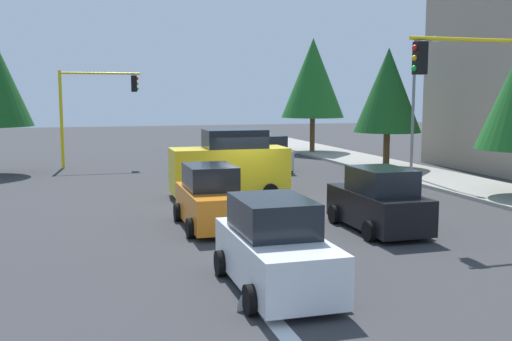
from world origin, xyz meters
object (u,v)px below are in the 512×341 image
object	(u,v)px
tree_roadside_mid	(388,90)
car_silver	(268,155)
traffic_signal_far_right	(94,99)
car_orange	(211,199)
delivery_van_yellow	(230,165)
car_white	(275,248)
tree_roadside_far	(313,78)
car_black	(378,202)
traffic_signal_near_left	(487,94)
street_lamp_curbside	(418,92)

from	to	relation	value
tree_roadside_mid	car_silver	world-z (taller)	tree_roadside_mid
traffic_signal_far_right	car_orange	world-z (taller)	traffic_signal_far_right
traffic_signal_far_right	delivery_van_yellow	xyz separation A→B (m)	(12.00, 5.19, -2.67)
traffic_signal_far_right	car_white	size ratio (longest dim) A/B	1.34
tree_roadside_far	tree_roadside_mid	size ratio (longest dim) A/B	1.21
tree_roadside_far	car_orange	world-z (taller)	tree_roadside_far
tree_roadside_mid	car_white	size ratio (longest dim) A/B	1.63
traffic_signal_far_right	car_black	bearing A→B (deg)	22.56
traffic_signal_far_right	car_black	distance (m)	21.30
traffic_signal_far_right	tree_roadside_far	size ratio (longest dim) A/B	0.68
traffic_signal_near_left	tree_roadside_mid	bearing A→B (deg)	163.10
traffic_signal_near_left	car_white	distance (m)	9.63
street_lamp_curbside	car_orange	world-z (taller)	street_lamp_curbside
traffic_signal_near_left	tree_roadside_far	distance (m)	24.32
traffic_signal_near_left	tree_roadside_far	bearing A→B (deg)	171.11
traffic_signal_near_left	car_white	xyz separation A→B (m)	(3.89, -8.16, -3.33)
car_silver	tree_roadside_far	bearing A→B (deg)	144.74
delivery_van_yellow	car_black	bearing A→B (deg)	21.25
tree_roadside_far	car_silver	distance (m)	11.26
traffic_signal_far_right	car_white	bearing A→B (deg)	7.79
car_black	traffic_signal_far_right	bearing A→B (deg)	-157.44
tree_roadside_mid	car_black	distance (m)	15.86
tree_roadside_far	car_orange	xyz separation A→B (m)	(21.55, -11.98, -4.48)
traffic_signal_far_right	street_lamp_curbside	world-z (taller)	street_lamp_curbside
traffic_signal_far_right	delivery_van_yellow	size ratio (longest dim) A/B	1.16
tree_roadside_far	car_black	distance (m)	24.92
tree_roadside_far	delivery_van_yellow	world-z (taller)	tree_roadside_far
street_lamp_curbside	tree_roadside_mid	distance (m)	4.46
traffic_signal_near_left	delivery_van_yellow	world-z (taller)	traffic_signal_near_left
tree_roadside_mid	street_lamp_curbside	bearing A→B (deg)	-10.33
traffic_signal_far_right	car_white	distance (m)	24.31
delivery_van_yellow	car_silver	size ratio (longest dim) A/B	1.23
car_white	street_lamp_curbside	bearing A→B (deg)	139.31
car_silver	car_orange	bearing A→B (deg)	-24.63
traffic_signal_near_left	car_orange	bearing A→B (deg)	-106.62
car_silver	car_black	distance (m)	15.07
delivery_van_yellow	traffic_signal_far_right	bearing A→B (deg)	-156.63
traffic_signal_far_right	tree_roadside_mid	xyz separation A→B (m)	(6.00, 15.68, 0.49)
car_white	car_orange	bearing A→B (deg)	-179.43
tree_roadside_mid	traffic_signal_near_left	bearing A→B (deg)	-16.90
car_orange	street_lamp_curbside	bearing A→B (deg)	121.51
tree_roadside_mid	car_silver	distance (m)	7.54
delivery_van_yellow	car_silver	world-z (taller)	delivery_van_yellow
car_silver	car_black	bearing A→B (deg)	-4.30
tree_roadside_mid	car_orange	distance (m)	17.36
tree_roadside_far	street_lamp_curbside	bearing A→B (deg)	-1.19
traffic_signal_near_left	car_orange	xyz separation A→B (m)	(-2.45, -8.22, -3.33)
car_silver	car_orange	xyz separation A→B (m)	(13.11, -6.01, 0.00)
car_orange	tree_roadside_far	bearing A→B (deg)	150.93
street_lamp_curbside	tree_roadside_mid	xyz separation A→B (m)	(-4.39, 0.80, 0.09)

